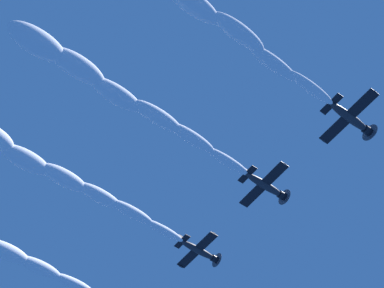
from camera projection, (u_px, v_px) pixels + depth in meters
The scene contains 5 objects.
airplane_left_wingman at pixel (199, 251), 75.44m from camera, with size 7.15×7.22×2.41m.
airplane_right_wingman at pixel (266, 186), 66.61m from camera, with size 7.16×7.22×2.38m.
airplane_outer_left at pixel (351, 118), 60.09m from camera, with size 7.15×7.22×2.39m.
smoke_trail_left_wingman at pixel (51, 170), 67.38m from camera, with size 26.75×26.20×3.11m.
smoke_trail_right_wingman at pixel (105, 85), 58.59m from camera, with size 26.57×26.05×3.23m.
Camera 1 is at (-7.05, -42.83, 2.10)m, focal length 45.99 mm.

